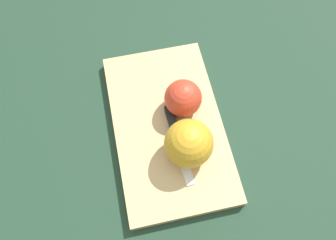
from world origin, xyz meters
name	(u,v)px	position (x,y,z in m)	size (l,w,h in m)	color
ground_plane	(168,129)	(0.00, 0.00, 0.00)	(4.00, 4.00, 0.00)	#1E3828
cutting_board	(168,127)	(0.00, 0.00, 0.01)	(0.38, 0.25, 0.02)	tan
apple_half_left	(183,98)	(-0.03, 0.04, 0.06)	(0.07, 0.07, 0.07)	red
apple_half_right	(189,143)	(0.07, 0.02, 0.07)	(0.09, 0.09, 0.09)	gold
knife	(174,128)	(0.01, 0.01, 0.03)	(0.17, 0.02, 0.02)	silver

